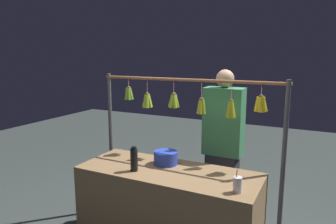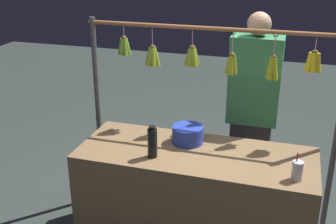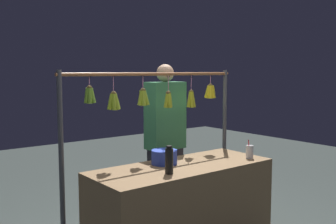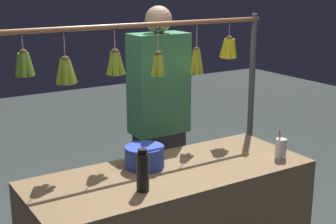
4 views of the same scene
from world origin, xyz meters
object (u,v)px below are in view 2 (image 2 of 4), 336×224
at_px(drink_cup, 297,171).
at_px(vendor_person, 252,117).
at_px(water_bottle, 152,142).
at_px(blue_bucket, 188,134).

bearing_deg(drink_cup, vendor_person, -65.87).
distance_m(water_bottle, vendor_person, 1.04).
height_order(blue_bucket, vendor_person, vendor_person).
bearing_deg(water_bottle, drink_cup, 178.46).
height_order(water_bottle, blue_bucket, water_bottle).
xyz_separation_m(blue_bucket, drink_cup, (-0.81, 0.33, -0.00)).
relative_size(blue_bucket, vendor_person, 0.14).
distance_m(water_bottle, blue_bucket, 0.36).
xyz_separation_m(blue_bucket, vendor_person, (-0.43, -0.54, -0.02)).
bearing_deg(water_bottle, vendor_person, -125.99).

